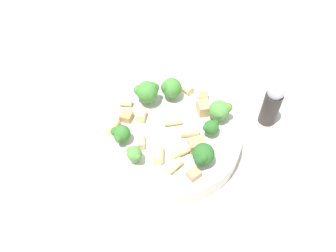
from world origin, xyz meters
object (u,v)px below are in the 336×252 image
(rigatoni_1, at_px, (113,126))
(rigatoni_6, at_px, (190,132))
(rigatoni_7, at_px, (181,151))
(chicken_chunk_4, at_px, (194,174))
(rigatoni_0, at_px, (141,142))
(chicken_chunk_3, at_px, (127,116))
(broccoli_floret_6, at_px, (211,127))
(pepper_shaker, at_px, (272,104))
(broccoli_floret_0, at_px, (220,111))
(broccoli_floret_4, at_px, (134,154))
(pasta_bowl, at_px, (168,135))
(rigatoni_4, at_px, (126,102))
(chicken_chunk_0, at_px, (203,97))
(broccoli_floret_2, at_px, (171,88))
(rigatoni_9, at_px, (158,154))
(chicken_chunk_2, at_px, (204,108))
(broccoli_floret_1, at_px, (121,134))
(rigatoni_5, at_px, (142,114))
(broccoli_floret_3, at_px, (147,91))
(broccoli_floret_5, at_px, (203,155))
(rigatoni_2, at_px, (172,121))
(rigatoni_8, at_px, (187,89))
(chicken_chunk_1, at_px, (197,145))
(rigatoni_3, at_px, (175,166))

(rigatoni_1, distance_m, rigatoni_6, 0.13)
(rigatoni_7, height_order, chicken_chunk_4, rigatoni_7)
(rigatoni_0, distance_m, chicken_chunk_3, 0.06)
(broccoli_floret_6, bearing_deg, pepper_shaker, -122.12)
(broccoli_floret_0, xyz_separation_m, broccoli_floret_4, (0.08, 0.14, -0.00))
(chicken_chunk_3, bearing_deg, pasta_bowl, -169.89)
(rigatoni_0, relative_size, rigatoni_4, 1.10)
(rigatoni_1, height_order, rigatoni_6, rigatoni_6)
(chicken_chunk_0, height_order, chicken_chunk_3, same)
(broccoli_floret_2, height_order, rigatoni_7, broccoli_floret_2)
(rigatoni_1, xyz_separation_m, rigatoni_9, (-0.10, 0.01, 0.00))
(rigatoni_7, height_order, chicken_chunk_3, same)
(rigatoni_6, relative_size, chicken_chunk_2, 1.12)
(broccoli_floret_1, height_order, rigatoni_5, broccoli_floret_1)
(broccoli_floret_6, height_order, rigatoni_7, broccoli_floret_6)
(broccoli_floret_2, bearing_deg, rigatoni_6, 138.40)
(broccoli_floret_3, distance_m, broccoli_floret_5, 0.16)
(broccoli_floret_4, relative_size, rigatoni_7, 1.02)
(rigatoni_1, xyz_separation_m, rigatoni_5, (-0.03, -0.05, 0.00))
(chicken_chunk_2, height_order, chicken_chunk_3, chicken_chunk_2)
(broccoli_floret_3, distance_m, rigatoni_9, 0.12)
(rigatoni_6, bearing_deg, rigatoni_2, -11.27)
(chicken_chunk_2, bearing_deg, broccoli_floret_1, 54.58)
(rigatoni_5, height_order, rigatoni_8, same)
(broccoli_floret_4, bearing_deg, rigatoni_6, -119.99)
(rigatoni_4, bearing_deg, broccoli_floret_6, -175.80)
(rigatoni_0, relative_size, chicken_chunk_1, 0.89)
(broccoli_floret_4, xyz_separation_m, rigatoni_6, (-0.05, -0.09, -0.01))
(rigatoni_0, xyz_separation_m, chicken_chunk_1, (-0.08, -0.04, 0.00))
(rigatoni_1, distance_m, rigatoni_5, 0.06)
(rigatoni_6, distance_m, chicken_chunk_4, 0.08)
(rigatoni_1, distance_m, rigatoni_3, 0.13)
(rigatoni_0, distance_m, rigatoni_7, 0.07)
(broccoli_floret_1, relative_size, rigatoni_7, 1.09)
(broccoli_floret_4, distance_m, broccoli_floret_6, 0.13)
(rigatoni_4, distance_m, rigatoni_9, 0.13)
(broccoli_floret_3, distance_m, broccoli_floret_6, 0.13)
(broccoli_floret_1, distance_m, broccoli_floret_6, 0.14)
(rigatoni_3, distance_m, rigatoni_8, 0.17)
(chicken_chunk_0, bearing_deg, rigatoni_9, 87.64)
(broccoli_floret_3, distance_m, rigatoni_2, 0.07)
(rigatoni_8, xyz_separation_m, chicken_chunk_2, (-0.05, 0.03, 0.00))
(rigatoni_0, xyz_separation_m, rigatoni_8, (-0.01, -0.15, 0.00))
(broccoli_floret_0, xyz_separation_m, broccoli_floret_5, (-0.01, 0.10, -0.00))
(rigatoni_9, height_order, chicken_chunk_1, chicken_chunk_1)
(rigatoni_5, relative_size, chicken_chunk_2, 0.84)
(broccoli_floret_2, distance_m, rigatoni_5, 0.07)
(chicken_chunk_3, bearing_deg, rigatoni_2, -158.33)
(broccoli_floret_6, xyz_separation_m, rigatoni_8, (0.08, -0.07, -0.01))
(rigatoni_3, bearing_deg, broccoli_floret_2, -59.11)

